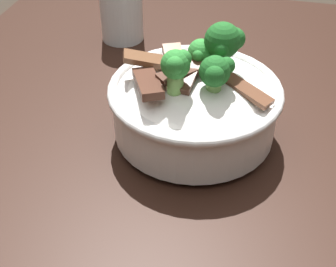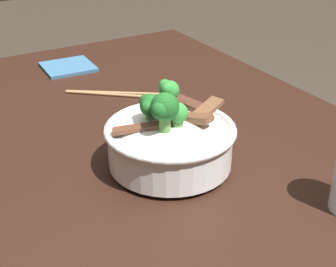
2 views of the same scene
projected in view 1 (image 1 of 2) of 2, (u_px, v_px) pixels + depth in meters
The scene contains 2 objects.
rice_bowl at pixel (195, 101), 0.61m from camera, with size 0.22×0.22×0.15m.
drinking_glass at pixel (121, 6), 0.82m from camera, with size 0.07×0.07×0.13m.
Camera 1 is at (0.38, 0.12, 1.23)m, focal length 51.87 mm.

